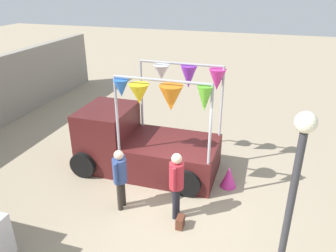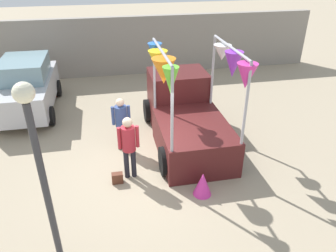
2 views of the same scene
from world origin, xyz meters
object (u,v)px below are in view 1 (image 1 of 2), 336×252
object	(u,v)px
street_lamp	(294,186)
handbag	(180,222)
vendor_truck	(139,141)
person_customer	(176,180)
person_vendor	(120,174)
folded_kite_bundle_magenta	(229,177)

from	to	relation	value
street_lamp	handbag	bearing A→B (deg)	59.89
vendor_truck	person_customer	size ratio (longest dim) A/B	2.41
person_vendor	street_lamp	bearing A→B (deg)	-111.92
street_lamp	vendor_truck	bearing A→B (deg)	49.35
person_customer	person_vendor	size ratio (longest dim) A/B	1.06
vendor_truck	folded_kite_bundle_magenta	bearing A→B (deg)	-94.54
handbag	street_lamp	world-z (taller)	street_lamp
person_vendor	folded_kite_bundle_magenta	distance (m)	3.03
vendor_truck	person_customer	world-z (taller)	vendor_truck
vendor_truck	handbag	xyz separation A→B (m)	(-2.18, -1.86, -0.77)
person_customer	folded_kite_bundle_magenta	world-z (taller)	person_customer
handbag	street_lamp	bearing A→B (deg)	-120.11
person_vendor	handbag	size ratio (longest dim) A/B	5.73
vendor_truck	person_vendor	world-z (taller)	vendor_truck
vendor_truck	folded_kite_bundle_magenta	distance (m)	2.77
person_vendor	street_lamp	size ratio (longest dim) A/B	0.45
person_customer	handbag	size ratio (longest dim) A/B	6.08
vendor_truck	street_lamp	size ratio (longest dim) A/B	1.15
folded_kite_bundle_magenta	street_lamp	bearing A→B (deg)	-158.43
vendor_truck	person_vendor	xyz separation A→B (m)	(-1.91, -0.28, 0.06)
person_customer	folded_kite_bundle_magenta	size ratio (longest dim) A/B	2.84
handbag	folded_kite_bundle_magenta	world-z (taller)	folded_kite_bundle_magenta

